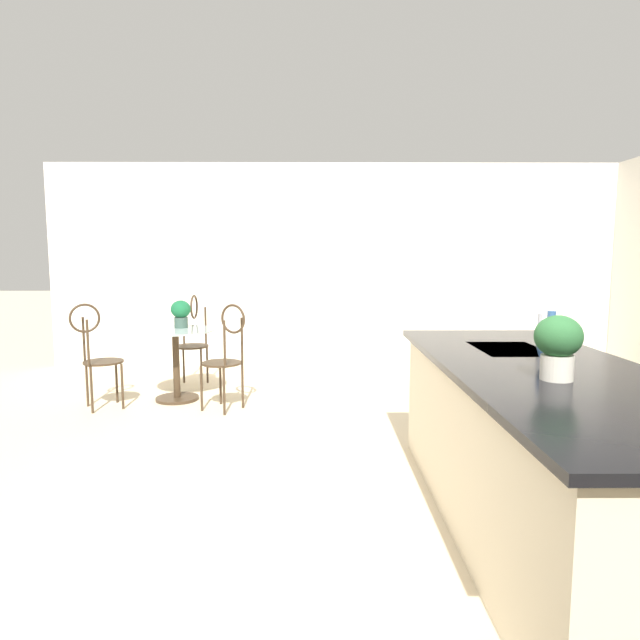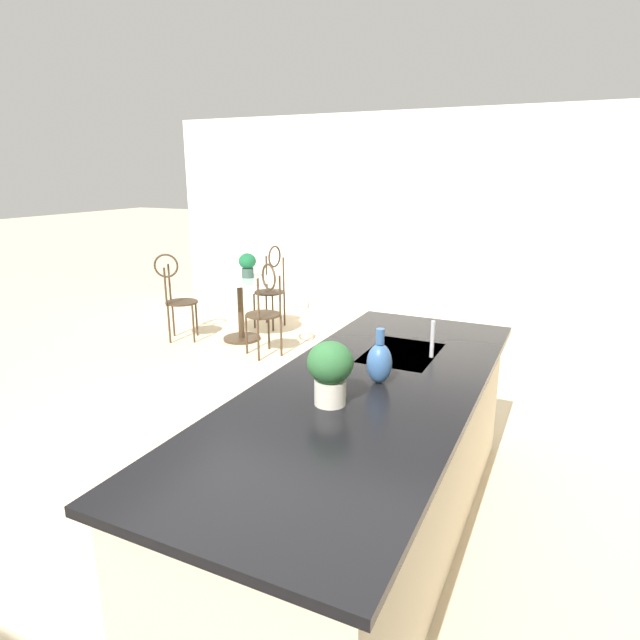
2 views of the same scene
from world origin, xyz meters
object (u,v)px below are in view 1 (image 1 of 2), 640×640
chair_near_window (226,352)px  potted_plant_counter_near (558,343)px  chair_by_island (97,351)px  chair_toward_desk (193,336)px  potted_plant_on_table (181,312)px  bistro_table (176,358)px  vase_on_counter (550,344)px

chair_near_window → potted_plant_counter_near: bearing=36.6°
chair_by_island → chair_toward_desk: size_ratio=1.00×
potted_plant_on_table → potted_plant_counter_near: potted_plant_counter_near is taller
bistro_table → potted_plant_on_table: potted_plant_on_table is taller
chair_near_window → vase_on_counter: vase_on_counter is taller
potted_plant_on_table → potted_plant_counter_near: (3.21, 2.54, 0.19)m
bistro_table → vase_on_counter: 3.87m
vase_on_counter → bistro_table: bearing=-135.3°
chair_toward_desk → vase_on_counter: vase_on_counter is taller
potted_plant_counter_near → chair_near_window: bearing=-143.4°
bistro_table → potted_plant_on_table: size_ratio=2.76×
chair_near_window → potted_plant_counter_near: 3.38m
chair_near_window → chair_toward_desk: bearing=-152.4°
chair_toward_desk → bistro_table: bearing=-1.9°
chair_near_window → bistro_table: bearing=-123.6°
potted_plant_counter_near → chair_toward_desk: bearing=-145.8°
chair_by_island → potted_plant_counter_near: (2.75, 3.26, 0.52)m
chair_near_window → chair_toward_desk: same height
bistro_table → chair_by_island: bearing=-65.1°
bistro_table → vase_on_counter: size_ratio=2.78×
bistro_table → chair_toward_desk: size_ratio=0.77×
vase_on_counter → potted_plant_on_table: bearing=-137.0°
chair_near_window → chair_by_island: 1.27m
chair_near_window → chair_toward_desk: 1.21m
potted_plant_on_table → potted_plant_counter_near: bearing=38.4°
chair_near_window → potted_plant_on_table: size_ratio=3.60×
bistro_table → chair_toward_desk: bearing=178.1°
bistro_table → potted_plant_counter_near: size_ratio=2.63×
chair_by_island → bistro_table: bearing=114.9°
bistro_table → vase_on_counter: vase_on_counter is taller
chair_near_window → chair_by_island: bearing=-93.1°
potted_plant_counter_near → vase_on_counter: (-0.35, 0.12, -0.06)m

